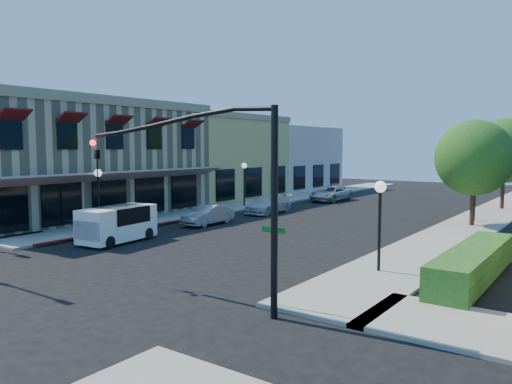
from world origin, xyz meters
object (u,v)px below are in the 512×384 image
Objects in this scene: street_name_sign at (273,253)px; white_van at (117,222)px; parked_car_c at (268,204)px; parked_car_b at (208,215)px; lamppost_left_near at (98,184)px; street_tree_b at (504,151)px; street_tree_a at (474,158)px; lamppost_right_near at (380,203)px; signal_mast_arm at (215,172)px; parked_car_a at (109,227)px; lamppost_right_far at (475,180)px; parked_car_d at (331,194)px; lamppost_left_far at (244,173)px.

street_name_sign is 12.91m from white_van.
parked_car_b is at bearing -92.07° from parked_car_c.
street_name_sign is at bearing -19.93° from lamppost_left_near.
lamppost_left_near is 0.95× the size of parked_car_b.
street_tree_b is 23.44m from parked_car_b.
street_tree_a is 14.08m from lamppost_right_near.
street_tree_a is at bearing -90.00° from street_tree_b.
parked_car_c is at bearing -138.58° from street_tree_b.
signal_mast_arm reaches higher than parked_car_a.
lamppost_right_far is at bearing 87.37° from street_name_sign.
street_tree_a is at bearing 6.29° from parked_car_c.
lamppost_right_far is 14.04m from parked_car_c.
lamppost_right_near reaches higher than parked_car_d.
street_name_sign reaches higher than white_van.
lamppost_left_far is at bearing -113.39° from parked_car_d.
lamppost_left_far is at bearing 149.54° from parked_car_c.
street_tree_b reaches higher than parked_car_a.
white_van is 23.72m from parked_car_d.
lamppost_right_near is at bearing -91.23° from street_tree_a.
parked_car_d is (-13.30, 21.96, -2.06)m from lamppost_right_near.
white_van is 0.88× the size of parked_car_d.
white_van is at bearing -88.31° from parked_car_d.
lamppost_left_far is (-16.00, 19.80, 1.04)m from street_name_sign.
lamppost_left_near is at bearing -109.21° from parked_car_c.
white_van is (-13.54, -15.76, -3.15)m from street_tree_a.
signal_mast_arm is at bearing -24.08° from parked_car_a.
street_tree_a is 2.59× the size of street_name_sign.
parked_car_d is at bearing 90.15° from white_van.
street_name_sign is 0.70× the size of lamppost_right_near.
parked_car_a is (-14.70, -1.10, -2.18)m from lamppost_right_near.
lamppost_right_far is at bearing -22.59° from parked_car_d.
parked_car_b is at bearing -126.06° from street_tree_b.
parked_car_c is (3.70, 12.00, -2.09)m from lamppost_left_near.
white_van reaches higher than parked_car_a.
white_van is (-12.24, 4.04, -0.66)m from street_name_sign.
street_tree_a is at bearing 88.77° from lamppost_right_near.
parked_car_d is (-12.30, 27.76, -1.03)m from street_name_sign.
lamppost_left_near and lamppost_right_near have the same top height.
parked_car_b is (-0.06, 7.08, -0.42)m from white_van.
white_van is (3.76, -15.76, -1.69)m from lamppost_left_far.
lamppost_left_far reaches higher than street_name_sign.
street_tree_a is 1.82× the size of lamppost_left_near.
parked_car_c is (3.70, -2.00, -2.09)m from lamppost_left_far.
parked_car_d is (3.70, 7.96, -2.06)m from lamppost_left_far.
street_tree_a reaches higher than signal_mast_arm.
lamppost_left_near is (-17.30, -14.00, -1.46)m from street_tree_a.
signal_mast_arm is (-2.94, -30.50, -0.46)m from street_tree_b.
lamppost_left_far and lamppost_right_far have the same top height.
signal_mast_arm reaches higher than street_name_sign.
lamppost_left_near is (-16.00, 5.80, 1.04)m from street_name_sign.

